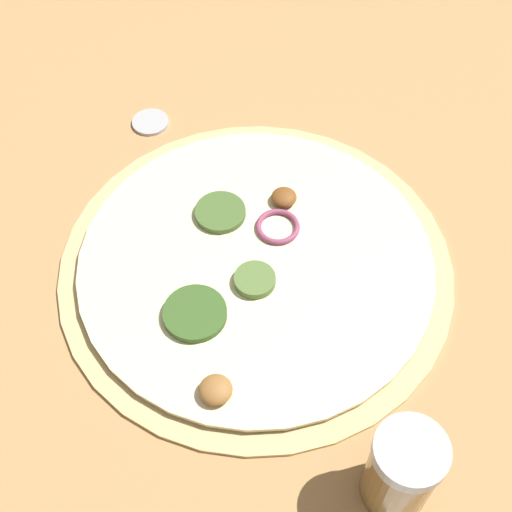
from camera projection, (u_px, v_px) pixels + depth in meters
The scene contains 4 objects.
ground_plane at pixel (256, 267), 0.64m from camera, with size 3.00×3.00×0.00m, color tan.
pizza at pixel (255, 264), 0.63m from camera, with size 0.35×0.35×0.02m.
spice_jar at pixel (402, 470), 0.49m from camera, with size 0.05×0.05×0.08m.
loose_cap at pixel (150, 121), 0.74m from camera, with size 0.04×0.04×0.01m.
Camera 1 is at (-0.02, 0.36, 0.53)m, focal length 50.00 mm.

